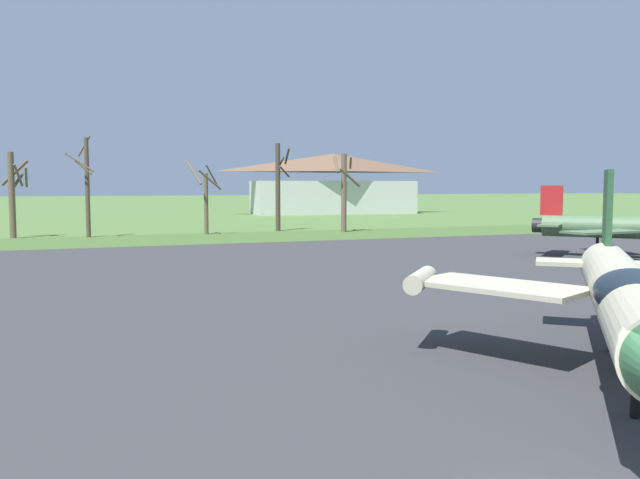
# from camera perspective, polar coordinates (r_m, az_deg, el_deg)

# --- Properties ---
(asphalt_apron) EXTENTS (83.56, 56.11, 0.05)m
(asphalt_apron) POSITION_cam_1_polar(r_m,az_deg,el_deg) (24.63, -4.98, -6.17)
(asphalt_apron) COLOR #333335
(asphalt_apron) RESTS_ON ground
(grass_verge_strip) EXTENTS (143.56, 12.00, 0.06)m
(grass_verge_strip) POSITION_cam_1_polar(r_m,az_deg,el_deg) (57.88, -14.40, -0.05)
(grass_verge_strip) COLOR #405D29
(grass_verge_strip) RESTS_ON ground
(jet_fighter_front_left) EXTENTS (11.82, 12.89, 5.14)m
(jet_fighter_front_left) POSITION_cam_1_polar(r_m,az_deg,el_deg) (16.85, 24.76, -4.38)
(jet_fighter_front_left) COLOR #B7B293
(jet_fighter_front_left) RESTS_ON ground
(bare_tree_left_of_center) EXTENTS (2.41, 2.70, 7.55)m
(bare_tree_left_of_center) POSITION_cam_1_polar(r_m,az_deg,el_deg) (64.23, -24.82, 3.79)
(bare_tree_left_of_center) COLOR brown
(bare_tree_left_of_center) RESTS_ON ground
(bare_tree_center) EXTENTS (2.34, 2.58, 9.04)m
(bare_tree_center) POSITION_cam_1_polar(r_m,az_deg,el_deg) (62.14, -19.37, 4.47)
(bare_tree_center) COLOR brown
(bare_tree_center) RESTS_ON ground
(bare_tree_right_of_center) EXTENTS (3.04, 2.55, 6.98)m
(bare_tree_right_of_center) POSITION_cam_1_polar(r_m,az_deg,el_deg) (63.12, -9.81, 3.65)
(bare_tree_right_of_center) COLOR brown
(bare_tree_right_of_center) RESTS_ON ground
(bare_tree_far_right) EXTENTS (1.49, 2.18, 8.88)m
(bare_tree_far_right) POSITION_cam_1_polar(r_m,az_deg,el_deg) (67.76, -3.58, 4.69)
(bare_tree_far_right) COLOR #42382D
(bare_tree_far_right) RESTS_ON ground
(bare_tree_backdrop_extra) EXTENTS (2.40, 2.41, 7.72)m
(bare_tree_backdrop_extra) POSITION_cam_1_polar(r_m,az_deg,el_deg) (65.34, 2.07, 4.33)
(bare_tree_backdrop_extra) COLOR brown
(bare_tree_backdrop_extra) RESTS_ON ground
(visitor_building) EXTENTS (28.09, 10.74, 9.78)m
(visitor_building) POSITION_cam_1_polar(r_m,az_deg,el_deg) (109.06, 1.16, 4.75)
(visitor_building) COLOR beige
(visitor_building) RESTS_ON ground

